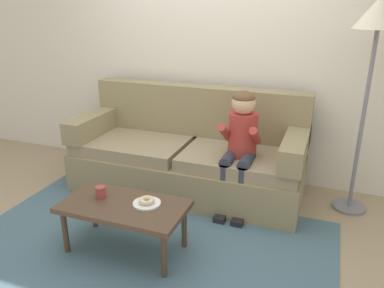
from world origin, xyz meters
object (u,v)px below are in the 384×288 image
(couch, at_px, (189,156))
(person_child, at_px, (240,140))
(toy_controller, at_px, (92,214))
(donut, at_px, (147,200))
(floor_lamp, at_px, (377,31))
(coffee_table, at_px, (124,209))
(mug, at_px, (101,192))

(couch, distance_m, person_child, 0.69)
(toy_controller, bearing_deg, person_child, 57.18)
(donut, distance_m, floor_lamp, 2.25)
(couch, distance_m, coffee_table, 1.18)
(mug, bearing_deg, couch, 76.04)
(donut, relative_size, mug, 1.33)
(couch, xyz_separation_m, coffee_table, (-0.07, -1.17, 0.00))
(couch, bearing_deg, donut, -85.16)
(donut, height_order, floor_lamp, floor_lamp)
(donut, relative_size, floor_lamp, 0.06)
(person_child, bearing_deg, donut, -118.06)
(coffee_table, relative_size, donut, 7.85)
(couch, xyz_separation_m, mug, (-0.28, -1.15, 0.09))
(floor_lamp, bearing_deg, donut, -139.77)
(toy_controller, bearing_deg, couch, 83.30)
(coffee_table, bearing_deg, person_child, 56.03)
(coffee_table, relative_size, floor_lamp, 0.50)
(couch, xyz_separation_m, donut, (0.09, -1.12, 0.08))
(couch, bearing_deg, floor_lamp, 4.59)
(mug, height_order, floor_lamp, floor_lamp)
(donut, bearing_deg, person_child, 61.94)
(person_child, distance_m, donut, 1.05)
(couch, relative_size, coffee_table, 2.42)
(donut, bearing_deg, coffee_table, -161.13)
(couch, xyz_separation_m, person_child, (0.58, -0.22, 0.31))
(couch, relative_size, mug, 25.37)
(donut, distance_m, mug, 0.38)
(coffee_table, distance_m, mug, 0.23)
(person_child, relative_size, toy_controller, 4.87)
(person_child, bearing_deg, couch, 159.50)
(person_child, bearing_deg, floor_lamp, 19.03)
(coffee_table, xyz_separation_m, mug, (-0.21, 0.03, 0.09))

